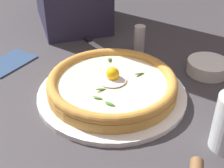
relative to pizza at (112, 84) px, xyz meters
The scene contains 7 objects.
ground_plane 0.07m from the pizza, 41.27° to the left, with size 2.40×2.40×0.03m, color #3A373B.
pizza_plate 0.03m from the pizza, 40.37° to the right, with size 0.35×0.35×0.01m, color white.
pizza is the anchor object (origin of this frame).
side_bowl 0.27m from the pizza, 85.48° to the left, with size 0.11×0.11×0.03m, color white.
table_knife 0.30m from the pizza, 166.52° to the left, with size 0.24×0.06×0.01m.
folded_napkin 0.33m from the pizza, 145.02° to the right, with size 0.14×0.09×0.01m, color navy.
pepper_shaker 0.24m from the pizza, 133.53° to the left, with size 0.03×0.03×0.08m, color silver.
Camera 1 is at (0.50, -0.31, 0.43)m, focal length 49.89 mm.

